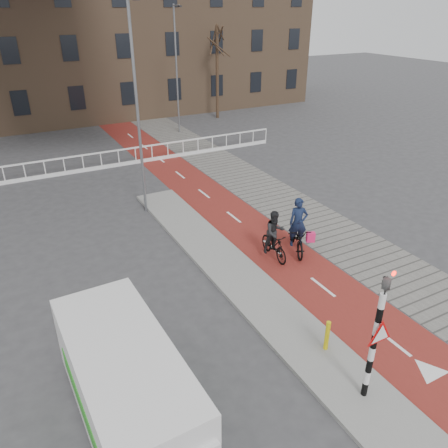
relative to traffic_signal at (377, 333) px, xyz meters
name	(u,v)px	position (x,y,z in m)	size (l,w,h in m)	color
ground	(327,339)	(0.60, 2.02, -1.99)	(120.00, 120.00, 0.00)	#38383A
bike_lane	(213,201)	(2.10, 12.02, -1.98)	(2.50, 60.00, 0.01)	maroon
sidewalk	(263,190)	(4.90, 12.02, -1.98)	(3.00, 60.00, 0.01)	slate
curb_island	(235,274)	(-0.10, 6.02, -1.93)	(1.80, 16.00, 0.12)	gray
traffic_signal	(377,333)	(0.00, 0.00, 0.00)	(0.80, 0.80, 3.68)	black
bollard	(327,335)	(0.20, 1.64, -1.43)	(0.12, 0.12, 0.89)	yellow
cyclist_near	(297,234)	(2.76, 6.39, -1.27)	(1.50, 2.17, 2.12)	black
cyclist_far	(274,239)	(1.72, 6.38, -1.21)	(0.82, 1.74, 1.85)	black
van	(126,384)	(-5.03, 2.03, -0.89)	(2.08, 4.89, 2.08)	silver
railing	(46,172)	(-4.40, 19.02, -1.68)	(28.00, 0.10, 0.99)	silver
townhouse_row	(25,12)	(-2.40, 34.02, 5.82)	(46.00, 10.00, 15.90)	#7F6047
tree_right	(217,73)	(10.13, 27.06, 1.50)	(0.24, 0.24, 6.98)	#312216
streetlight_near	(138,114)	(-1.06, 12.49, 2.34)	(0.12, 0.12, 8.66)	slate
streetlight_right	(177,72)	(5.60, 24.40, 2.20)	(0.12, 0.12, 8.38)	slate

